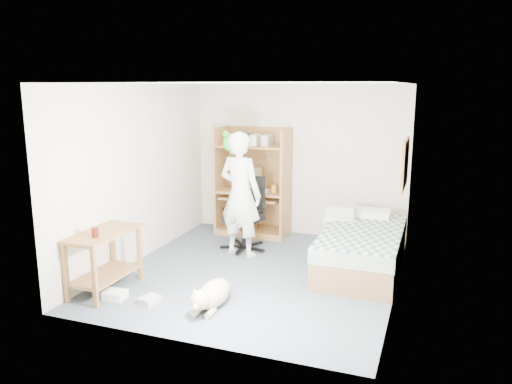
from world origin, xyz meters
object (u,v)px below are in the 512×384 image
computer_hutch (254,186)px  person (240,195)px  dog (212,294)px  office_chair (246,224)px  side_desk (104,252)px  bed (362,249)px  printer_cart (340,229)px

computer_hutch → person: 1.15m
dog → office_chair: bearing=100.6°
side_desk → dog: size_ratio=1.06×
bed → dog: bed is taller
computer_hutch → person: person is taller
side_desk → person: person is taller
person → dog: bearing=114.0°
computer_hutch → side_desk: size_ratio=1.80×
printer_cart → computer_hutch: bearing=156.5°
computer_hutch → side_desk: (-0.85, -2.94, -0.33)m
printer_cart → person: bearing=-161.6°
computer_hutch → side_desk: computer_hutch is taller
dog → printer_cart: (1.01, 2.37, 0.22)m
bed → person: size_ratio=1.10×
side_desk → dog: side_desk is taller
bed → printer_cart: (-0.42, 0.56, 0.09)m
computer_hutch → dog: (0.58, -2.92, -0.67)m
office_chair → printer_cart: office_chair is taller
person → office_chair: bearing=-70.7°
side_desk → office_chair: size_ratio=0.90×
printer_cart → side_desk: bearing=-139.7°
side_desk → bed: bearing=32.5°
side_desk → dog: (1.43, 0.01, -0.34)m
person → computer_hutch: bearing=-66.8°
printer_cart → office_chair: bearing=-173.6°
office_chair → printer_cart: bearing=23.0°
bed → person: (-1.79, -0.01, 0.63)m
person → dog: size_ratio=1.95×
office_chair → dog: 2.16m
bed → dog: size_ratio=2.14×
computer_hutch → person: size_ratio=0.98×
office_chair → side_desk: bearing=-103.3°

